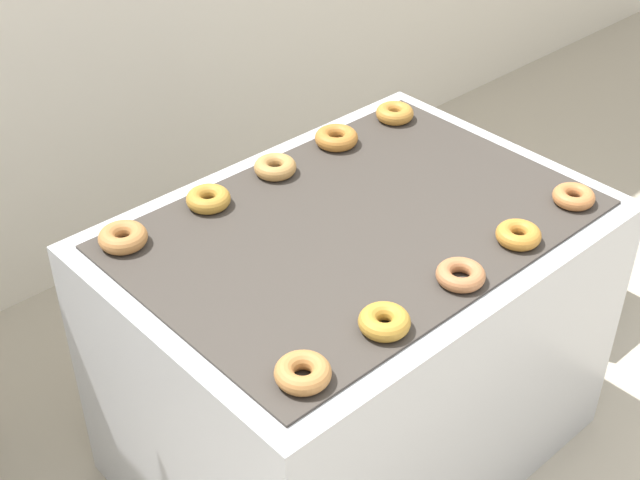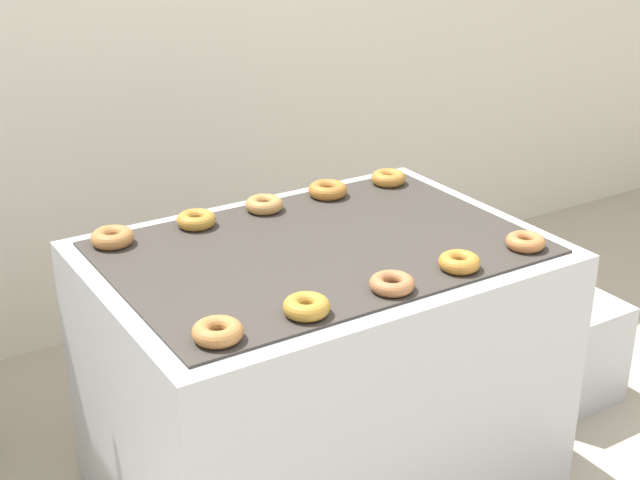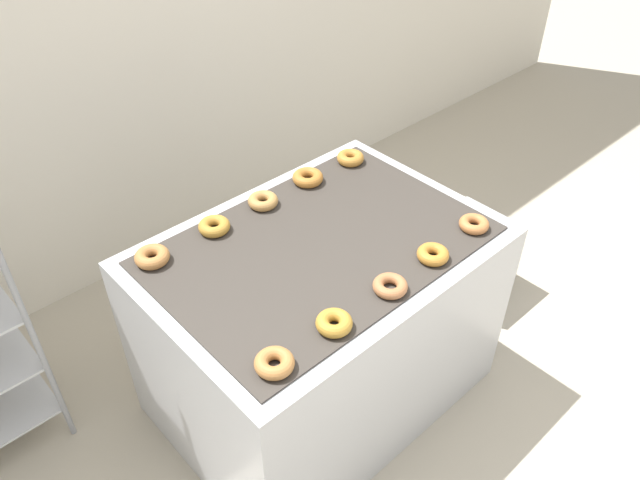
{
  "view_description": "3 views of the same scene",
  "coord_description": "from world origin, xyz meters",
  "px_view_note": "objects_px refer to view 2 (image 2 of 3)",
  "views": [
    {
      "loc": [
        -1.39,
        -0.65,
        2.21
      ],
      "look_at": [
        0.0,
        0.87,
        0.73
      ],
      "focal_mm": 50.0,
      "sensor_mm": 36.0,
      "label": 1
    },
    {
      "loc": [
        -1.27,
        -1.32,
        1.92
      ],
      "look_at": [
        0.0,
        0.72,
        0.88
      ],
      "focal_mm": 50.0,
      "sensor_mm": 36.0,
      "label": 2
    },
    {
      "loc": [
        -1.22,
        -0.61,
        2.34
      ],
      "look_at": [
        0.0,
        0.72,
        0.88
      ],
      "focal_mm": 35.0,
      "sensor_mm": 36.0,
      "label": 3
    }
  ],
  "objects_px": {
    "donut_near_rightmost": "(526,242)",
    "donut_far_left": "(196,220)",
    "donut_far_center": "(263,205)",
    "donut_far_right": "(328,190)",
    "donut_near_leftmost": "(218,332)",
    "donut_near_right": "(459,262)",
    "donut_far_rightmost": "(388,178)",
    "donut_near_left": "(306,307)",
    "donut_far_leftmost": "(112,237)",
    "donut_near_center": "(392,284)",
    "fryer_machine": "(320,372)",
    "glaze_bin": "(557,348)"
  },
  "relations": [
    {
      "from": "donut_near_rightmost",
      "to": "donut_far_left",
      "type": "distance_m",
      "value": 1.0
    },
    {
      "from": "donut_far_center",
      "to": "donut_far_right",
      "type": "bearing_deg",
      "value": 1.0
    },
    {
      "from": "donut_near_leftmost",
      "to": "donut_near_right",
      "type": "height_order",
      "value": "donut_near_leftmost"
    },
    {
      "from": "donut_far_left",
      "to": "donut_far_rightmost",
      "type": "distance_m",
      "value": 0.74
    },
    {
      "from": "donut_near_leftmost",
      "to": "donut_near_left",
      "type": "distance_m",
      "value": 0.24
    },
    {
      "from": "donut_far_leftmost",
      "to": "donut_far_left",
      "type": "height_order",
      "value": "donut_far_leftmost"
    },
    {
      "from": "donut_far_rightmost",
      "to": "donut_near_center",
      "type": "bearing_deg",
      "value": -125.4
    },
    {
      "from": "donut_near_leftmost",
      "to": "donut_far_right",
      "type": "relative_size",
      "value": 0.94
    },
    {
      "from": "donut_far_left",
      "to": "donut_near_right",
      "type": "bearing_deg",
      "value": -54.12
    },
    {
      "from": "donut_near_leftmost",
      "to": "donut_near_right",
      "type": "xyz_separation_m",
      "value": [
        0.74,
        0.0,
        -0.0
      ]
    },
    {
      "from": "donut_near_leftmost",
      "to": "donut_far_center",
      "type": "height_order",
      "value": "donut_near_leftmost"
    },
    {
      "from": "donut_far_center",
      "to": "donut_near_right",
      "type": "bearing_deg",
      "value": -69.98
    },
    {
      "from": "fryer_machine",
      "to": "donut_near_rightmost",
      "type": "distance_m",
      "value": 0.75
    },
    {
      "from": "donut_far_left",
      "to": "donut_far_center",
      "type": "xyz_separation_m",
      "value": [
        0.24,
        0.01,
        -0.0
      ]
    },
    {
      "from": "donut_near_rightmost",
      "to": "donut_far_center",
      "type": "xyz_separation_m",
      "value": [
        -0.51,
        0.67,
        0.0
      ]
    },
    {
      "from": "donut_near_center",
      "to": "donut_far_center",
      "type": "relative_size",
      "value": 0.99
    },
    {
      "from": "donut_near_left",
      "to": "donut_near_center",
      "type": "bearing_deg",
      "value": -0.49
    },
    {
      "from": "donut_near_right",
      "to": "fryer_machine",
      "type": "bearing_deg",
      "value": 125.79
    },
    {
      "from": "donut_far_left",
      "to": "donut_far_rightmost",
      "type": "xyz_separation_m",
      "value": [
        0.74,
        0.0,
        0.0
      ]
    },
    {
      "from": "donut_near_center",
      "to": "donut_near_right",
      "type": "distance_m",
      "value": 0.24
    },
    {
      "from": "donut_near_left",
      "to": "donut_far_left",
      "type": "bearing_deg",
      "value": 89.03
    },
    {
      "from": "glaze_bin",
      "to": "donut_far_leftmost",
      "type": "xyz_separation_m",
      "value": [
        -1.57,
        0.35,
        0.69
      ]
    },
    {
      "from": "fryer_machine",
      "to": "glaze_bin",
      "type": "distance_m",
      "value": 1.09
    },
    {
      "from": "donut_far_leftmost",
      "to": "donut_far_left",
      "type": "distance_m",
      "value": 0.27
    },
    {
      "from": "donut_far_right",
      "to": "donut_far_rightmost",
      "type": "height_order",
      "value": "same"
    },
    {
      "from": "fryer_machine",
      "to": "donut_far_center",
      "type": "relative_size",
      "value": 10.78
    },
    {
      "from": "donut_near_leftmost",
      "to": "donut_far_left",
      "type": "xyz_separation_m",
      "value": [
        0.26,
        0.68,
        -0.0
      ]
    },
    {
      "from": "donut_far_right",
      "to": "donut_near_leftmost",
      "type": "bearing_deg",
      "value": -137.33
    },
    {
      "from": "donut_near_center",
      "to": "donut_far_center",
      "type": "bearing_deg",
      "value": 90.93
    },
    {
      "from": "donut_near_center",
      "to": "donut_near_rightmost",
      "type": "height_order",
      "value": "same"
    },
    {
      "from": "donut_near_right",
      "to": "donut_far_right",
      "type": "height_order",
      "value": "donut_far_right"
    },
    {
      "from": "donut_near_leftmost",
      "to": "donut_far_left",
      "type": "relative_size",
      "value": 1.01
    },
    {
      "from": "donut_near_right",
      "to": "donut_far_rightmost",
      "type": "xyz_separation_m",
      "value": [
        0.25,
        0.68,
        0.0
      ]
    },
    {
      "from": "donut_far_left",
      "to": "donut_far_center",
      "type": "distance_m",
      "value": 0.24
    },
    {
      "from": "fryer_machine",
      "to": "donut_near_right",
      "type": "distance_m",
      "value": 0.62
    },
    {
      "from": "donut_near_leftmost",
      "to": "donut_far_right",
      "type": "xyz_separation_m",
      "value": [
        0.75,
        0.69,
        0.0
      ]
    },
    {
      "from": "donut_near_rightmost",
      "to": "donut_far_left",
      "type": "relative_size",
      "value": 0.95
    },
    {
      "from": "glaze_bin",
      "to": "donut_near_center",
      "type": "bearing_deg",
      "value": -162.27
    },
    {
      "from": "donut_near_right",
      "to": "donut_far_leftmost",
      "type": "distance_m",
      "value": 1.02
    },
    {
      "from": "donut_near_right",
      "to": "donut_near_rightmost",
      "type": "height_order",
      "value": "donut_near_right"
    },
    {
      "from": "fryer_machine",
      "to": "glaze_bin",
      "type": "bearing_deg",
      "value": -0.53
    },
    {
      "from": "glaze_bin",
      "to": "donut_near_left",
      "type": "distance_m",
      "value": 1.52
    },
    {
      "from": "donut_near_leftmost",
      "to": "donut_far_left",
      "type": "height_order",
      "value": "same"
    },
    {
      "from": "donut_near_center",
      "to": "donut_near_leftmost",
      "type": "bearing_deg",
      "value": 179.49
    },
    {
      "from": "donut_near_leftmost",
      "to": "donut_near_rightmost",
      "type": "bearing_deg",
      "value": 0.73
    },
    {
      "from": "donut_near_center",
      "to": "donut_far_left",
      "type": "distance_m",
      "value": 0.73
    },
    {
      "from": "donut_near_center",
      "to": "donut_far_right",
      "type": "bearing_deg",
      "value": 70.98
    },
    {
      "from": "donut_near_right",
      "to": "donut_far_right",
      "type": "xyz_separation_m",
      "value": [
        0.0,
        0.69,
        0.0
      ]
    },
    {
      "from": "donut_near_leftmost",
      "to": "donut_near_center",
      "type": "bearing_deg",
      "value": -0.51
    },
    {
      "from": "donut_near_left",
      "to": "donut_far_right",
      "type": "xyz_separation_m",
      "value": [
        0.5,
        0.69,
        -0.0
      ]
    }
  ]
}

